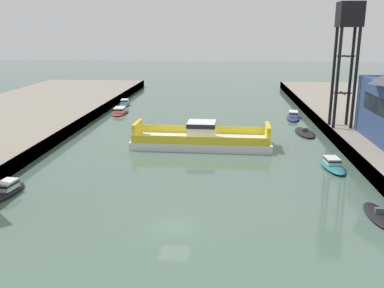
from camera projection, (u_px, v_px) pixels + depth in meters
name	position (u px, v px, depth m)	size (l,w,h in m)	color
ground_plane	(174.00, 226.00, 35.05)	(400.00, 400.00, 0.00)	#4C6656
chain_ferry	(202.00, 139.00, 59.01)	(19.39, 7.17, 3.53)	silver
moored_boat_near_left	(120.00, 111.00, 82.95)	(3.15, 8.46, 1.25)	red
moored_boat_near_right	(333.00, 165.00, 49.54)	(2.60, 6.19, 1.28)	#237075
moored_boat_mid_left	(293.00, 116.00, 78.21)	(3.28, 8.01, 1.28)	navy
moored_boat_mid_right	(378.00, 215.00, 36.69)	(2.01, 5.75, 0.85)	black
moored_boat_far_left	(6.00, 190.00, 41.62)	(2.57, 6.11, 1.37)	black
moored_boat_far_right	(305.00, 132.00, 66.49)	(3.13, 7.47, 0.92)	black
moored_boat_upstream_a	(124.00, 103.00, 91.76)	(2.50, 6.44, 1.31)	#237075
crane_tower	(349.00, 30.00, 60.05)	(3.28, 3.28, 17.93)	black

